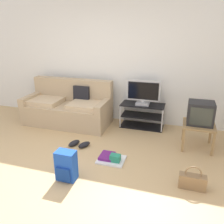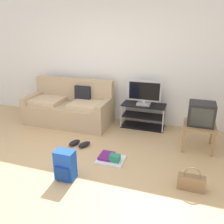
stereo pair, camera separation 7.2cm
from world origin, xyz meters
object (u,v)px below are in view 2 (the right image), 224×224
(couch, at_px, (70,108))
(handbag, at_px, (191,182))
(tv_stand, at_px, (143,116))
(side_table, at_px, (199,128))
(crt_tv, at_px, (201,114))
(backpack, at_px, (65,165))
(sneakers_pair, at_px, (79,144))
(flat_tv, at_px, (144,93))
(floor_tray, at_px, (111,158))

(couch, bearing_deg, handbag, -31.07)
(tv_stand, relative_size, side_table, 1.69)
(crt_tv, relative_size, backpack, 0.98)
(tv_stand, height_order, backpack, tv_stand)
(backpack, height_order, handbag, backpack)
(handbag, height_order, sneakers_pair, handbag)
(tv_stand, xyz_separation_m, side_table, (1.10, -0.63, 0.13))
(flat_tv, relative_size, crt_tv, 1.61)
(backpack, bearing_deg, handbag, 6.37)
(flat_tv, bearing_deg, side_table, -28.79)
(backpack, bearing_deg, crt_tv, 36.89)
(tv_stand, relative_size, sneakers_pair, 2.23)
(side_table, relative_size, backpack, 1.23)
(handbag, bearing_deg, sneakers_pair, 162.26)
(side_table, distance_m, sneakers_pair, 2.14)
(couch, distance_m, tv_stand, 1.64)
(crt_tv, xyz_separation_m, sneakers_pair, (-2.02, -0.62, -0.60))
(side_table, distance_m, backpack, 2.35)
(flat_tv, xyz_separation_m, sneakers_pair, (-0.92, -1.21, -0.71))
(sneakers_pair, bearing_deg, tv_stand, 53.08)
(flat_tv, xyz_separation_m, side_table, (1.10, -0.60, -0.38))
(handbag, bearing_deg, side_table, 85.61)
(backpack, height_order, sneakers_pair, backpack)
(flat_tv, bearing_deg, handbag, -61.09)
(flat_tv, relative_size, sneakers_pair, 1.69)
(couch, height_order, crt_tv, couch)
(flat_tv, bearing_deg, sneakers_pair, -127.43)
(crt_tv, xyz_separation_m, floor_tray, (-1.33, -0.90, -0.60))
(backpack, height_order, floor_tray, backpack)
(couch, height_order, side_table, couch)
(side_table, height_order, handbag, side_table)
(sneakers_pair, bearing_deg, backpack, -75.31)
(sneakers_pair, bearing_deg, handbag, -17.74)
(flat_tv, xyz_separation_m, backpack, (-0.68, -2.13, -0.54))
(crt_tv, distance_m, backpack, 2.40)
(side_table, xyz_separation_m, handbag, (-0.09, -1.22, -0.27))
(couch, distance_m, backpack, 2.11)
(tv_stand, bearing_deg, flat_tv, -90.00)
(flat_tv, height_order, side_table, flat_tv)
(side_table, bearing_deg, tv_stand, 150.32)
(side_table, bearing_deg, sneakers_pair, -163.46)
(couch, height_order, sneakers_pair, couch)
(sneakers_pair, xyz_separation_m, floor_tray, (0.70, -0.29, -0.00))
(side_table, xyz_separation_m, floor_tray, (-1.33, -0.89, -0.34))
(crt_tv, distance_m, sneakers_pair, 2.20)
(flat_tv, relative_size, floor_tray, 1.59)
(floor_tray, bearing_deg, handbag, -15.02)
(tv_stand, height_order, crt_tv, crt_tv)
(floor_tray, bearing_deg, tv_stand, 81.46)
(couch, bearing_deg, flat_tv, 8.59)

